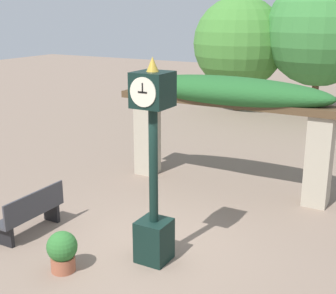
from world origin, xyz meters
The scene contains 6 objects.
ground_plane centered at (0.00, 0.00, 0.00)m, with size 60.00×60.00×0.00m, color #7F6B5B.
pedestal_clock centered at (0.30, -0.28, 1.67)m, with size 0.57×0.62×3.56m.
pergola centered at (0.00, 3.64, 2.12)m, with size 5.61×1.13×2.78m.
potted_plant_near_right centered at (-0.86, -1.34, 0.38)m, with size 0.52×0.52×0.71m.
park_bench centered at (-2.34, -0.57, 0.44)m, with size 0.42×1.55×0.89m.
tree_line centered at (-0.78, 12.98, 3.11)m, with size 9.59×4.59×5.66m.
Camera 1 is at (4.13, -6.62, 4.25)m, focal length 50.00 mm.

